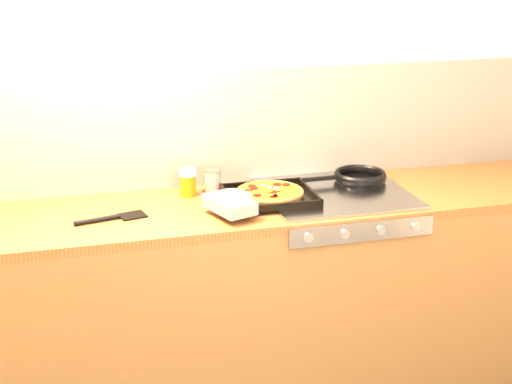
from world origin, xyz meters
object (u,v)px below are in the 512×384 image
object	(u,v)px
frying_pan	(359,177)
pizza_on_tray	(258,196)
tomato_can	(213,181)
juice_glass	(188,182)

from	to	relation	value
frying_pan	pizza_on_tray	bearing A→B (deg)	-163.71
pizza_on_tray	tomato_can	xyz separation A→B (m)	(-0.14, 0.21, 0.01)
pizza_on_tray	frying_pan	world-z (taller)	pizza_on_tray
frying_pan	juice_glass	bearing A→B (deg)	176.01
tomato_can	juice_glass	bearing A→B (deg)	-172.88
pizza_on_tray	tomato_can	distance (m)	0.25
tomato_can	juice_glass	distance (m)	0.11
pizza_on_tray	juice_glass	bearing A→B (deg)	141.77
frying_pan	juice_glass	size ratio (longest dim) A/B	3.25
pizza_on_tray	frying_pan	bearing A→B (deg)	16.29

